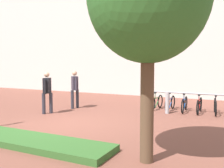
% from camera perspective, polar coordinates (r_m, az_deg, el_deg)
% --- Properties ---
extents(ground_plane, '(60.00, 60.00, 0.00)m').
position_cam_1_polar(ground_plane, '(9.01, -10.37, -8.70)').
color(ground_plane, brown).
extents(building_facade, '(28.00, 1.20, 10.00)m').
position_cam_1_polar(building_facade, '(17.07, 8.13, 14.48)').
color(building_facade, silver).
rests_on(building_facade, ground).
extents(bike_rack_cluster, '(3.76, 1.61, 0.83)m').
position_cam_1_polar(bike_rack_cluster, '(11.36, 17.31, -4.29)').
color(bike_rack_cluster, '#99999E').
rests_on(bike_rack_cluster, ground).
extents(bollard_steel, '(0.16, 0.16, 0.90)m').
position_cam_1_polar(bollard_steel, '(10.78, 12.18, -4.09)').
color(bollard_steel, '#ADADB2').
rests_on(bollard_steel, ground).
extents(person_suited_navy, '(0.48, 0.47, 1.72)m').
position_cam_1_polar(person_suited_navy, '(11.87, -8.28, -0.65)').
color(person_suited_navy, '#2D2D38').
rests_on(person_suited_navy, ground).
extents(person_suited_dark, '(0.38, 0.57, 1.72)m').
position_cam_1_polar(person_suited_dark, '(10.81, -14.23, -1.26)').
color(person_suited_dark, '#2D2D38').
rests_on(person_suited_dark, ground).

